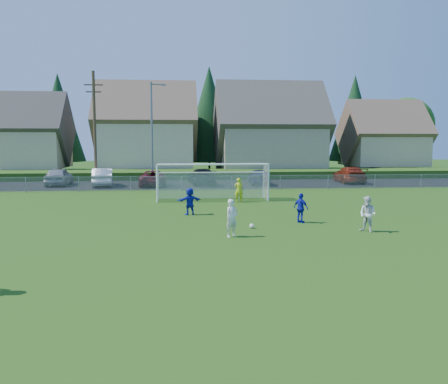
{
  "coord_description": "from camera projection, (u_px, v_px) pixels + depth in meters",
  "views": [
    {
      "loc": [
        -2.36,
        -15.73,
        4.0
      ],
      "look_at": [
        0.0,
        8.0,
        1.4
      ],
      "focal_mm": 38.0,
      "sensor_mm": 36.0,
      "label": 1
    }
  ],
  "objects": [
    {
      "name": "goalkeeper",
      "position": [
        239.0,
        190.0,
        30.74
      ],
      "size": [
        0.63,
        0.46,
        1.59
      ],
      "primitive_type": "imported",
      "rotation": [
        0.0,
        0.0,
        2.99
      ],
      "color": "#BFD118",
      "rests_on": "ground"
    },
    {
      "name": "grass_embankment",
      "position": [
        199.0,
        174.0,
        50.8
      ],
      "size": [
        70.0,
        6.0,
        0.8
      ],
      "primitive_type": "cube",
      "color": "#1E420F",
      "rests_on": "ground"
    },
    {
      "name": "player_blue_b",
      "position": [
        190.0,
        201.0,
        25.56
      ],
      "size": [
        1.42,
        0.86,
        1.46
      ],
      "primitive_type": "imported",
      "rotation": [
        0.0,
        0.0,
        3.48
      ],
      "color": "#121CAF",
      "rests_on": "ground"
    },
    {
      "name": "car_g",
      "position": [
        350.0,
        175.0,
        44.87
      ],
      "size": [
        2.55,
        5.41,
        1.53
      ],
      "primitive_type": "imported",
      "rotation": [
        0.0,
        0.0,
        3.06
      ],
      "color": "maroon",
      "rests_on": "ground"
    },
    {
      "name": "utility_pole",
      "position": [
        95.0,
        127.0,
        41.44
      ],
      "size": [
        1.6,
        0.26,
        10.0
      ],
      "color": "#473321",
      "rests_on": "ground"
    },
    {
      "name": "car_d",
      "position": [
        202.0,
        177.0,
        42.92
      ],
      "size": [
        2.53,
        5.21,
        1.46
      ],
      "primitive_type": "imported",
      "rotation": [
        0.0,
        0.0,
        3.24
      ],
      "color": "black",
      "rests_on": "ground"
    },
    {
      "name": "chainlink_fence",
      "position": [
        207.0,
        183.0,
        37.92
      ],
      "size": [
        52.06,
        0.06,
        1.2
      ],
      "color": "gray",
      "rests_on": "ground"
    },
    {
      "name": "car_b",
      "position": [
        103.0,
        177.0,
        41.68
      ],
      "size": [
        2.24,
        4.95,
        1.58
      ],
      "primitive_type": "imported",
      "rotation": [
        0.0,
        0.0,
        3.26
      ],
      "color": "silver",
      "rests_on": "ground"
    },
    {
      "name": "soccer_goal",
      "position": [
        212.0,
        176.0,
        31.92
      ],
      "size": [
        7.42,
        1.9,
        2.5
      ],
      "color": "white",
      "rests_on": "ground"
    },
    {
      "name": "ground",
      "position": [
        247.0,
        258.0,
        16.22
      ],
      "size": [
        160.0,
        160.0,
        0.0
      ],
      "primitive_type": "plane",
      "color": "#193D0C",
      "rests_on": "ground"
    },
    {
      "name": "car_e",
      "position": [
        259.0,
        177.0,
        42.97
      ],
      "size": [
        2.01,
        4.37,
        1.45
      ],
      "primitive_type": "imported",
      "rotation": [
        0.0,
        0.0,
        3.07
      ],
      "color": "#161447",
      "rests_on": "ground"
    },
    {
      "name": "player_blue_a",
      "position": [
        301.0,
        208.0,
        23.04
      ],
      "size": [
        0.79,
        0.89,
        1.45
      ],
      "primitive_type": "imported",
      "rotation": [
        0.0,
        0.0,
        2.21
      ],
      "color": "#121CAF",
      "rests_on": "ground"
    },
    {
      "name": "player_white_a",
      "position": [
        232.0,
        218.0,
        19.66
      ],
      "size": [
        0.69,
        0.64,
        1.58
      ],
      "primitive_type": "imported",
      "rotation": [
        0.0,
        0.0,
        0.6
      ],
      "color": "silver",
      "rests_on": "ground"
    },
    {
      "name": "player_white_b",
      "position": [
        368.0,
        214.0,
        20.69
      ],
      "size": [
        0.93,
        0.97,
        1.57
      ],
      "primitive_type": "imported",
      "rotation": [
        0.0,
        0.0,
        -0.94
      ],
      "color": "silver",
      "rests_on": "ground"
    },
    {
      "name": "asphalt_lot",
      "position": [
        203.0,
        184.0,
        43.42
      ],
      "size": [
        60.0,
        60.0,
        0.0
      ],
      "primitive_type": "plane",
      "color": "black",
      "rests_on": "ground"
    },
    {
      "name": "tree_row",
      "position": [
        202.0,
        119.0,
        63.79
      ],
      "size": [
        65.98,
        12.36,
        13.8
      ],
      "color": "#382616",
      "rests_on": "ground"
    },
    {
      "name": "car_a",
      "position": [
        59.0,
        177.0,
        42.2
      ],
      "size": [
        1.93,
        4.66,
        1.58
      ],
      "primitive_type": "imported",
      "rotation": [
        0.0,
        0.0,
        3.16
      ],
      "color": "#93979A",
      "rests_on": "ground"
    },
    {
      "name": "soccer_ball",
      "position": [
        252.0,
        226.0,
        21.64
      ],
      "size": [
        0.22,
        0.22,
        0.22
      ],
      "primitive_type": "sphere",
      "color": "white",
      "rests_on": "ground"
    },
    {
      "name": "car_c",
      "position": [
        153.0,
        178.0,
        41.78
      ],
      "size": [
        2.43,
        5.0,
        1.37
      ],
      "primitive_type": "imported",
      "rotation": [
        0.0,
        0.0,
        3.17
      ],
      "color": "maroon",
      "rests_on": "ground"
    },
    {
      "name": "houses_row",
      "position": [
        212.0,
        113.0,
        57.63
      ],
      "size": [
        53.9,
        11.45,
        13.27
      ],
      "color": "tan",
      "rests_on": "ground"
    },
    {
      "name": "streetlight",
      "position": [
        152.0,
        131.0,
        40.98
      ],
      "size": [
        1.38,
        0.18,
        9.0
      ],
      "color": "slate",
      "rests_on": "ground"
    }
  ]
}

